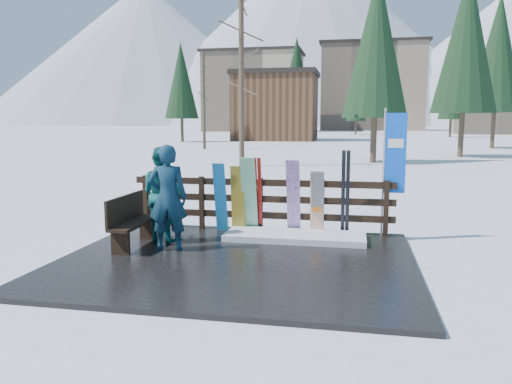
% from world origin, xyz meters
% --- Properties ---
extents(ground, '(700.00, 700.00, 0.00)m').
position_xyz_m(ground, '(0.00, 0.00, 0.00)').
color(ground, white).
rests_on(ground, ground).
extents(deck, '(6.00, 5.00, 0.08)m').
position_xyz_m(deck, '(0.00, 0.00, 0.04)').
color(deck, black).
rests_on(deck, ground).
extents(fence, '(5.60, 0.10, 1.15)m').
position_xyz_m(fence, '(0.00, 2.20, 0.74)').
color(fence, black).
rests_on(fence, deck).
extents(snow_patch, '(2.77, 1.00, 0.12)m').
position_xyz_m(snow_patch, '(0.82, 1.60, 0.14)').
color(snow_patch, white).
rests_on(snow_patch, deck).
extents(bench, '(0.41, 1.50, 0.97)m').
position_xyz_m(bench, '(-2.13, 0.44, 0.60)').
color(bench, black).
rests_on(bench, deck).
extents(snowboard_0, '(0.26, 0.35, 1.48)m').
position_xyz_m(snowboard_0, '(-0.82, 1.98, 0.82)').
color(snowboard_0, '#207CC7').
rests_on(snowboard_0, deck).
extents(snowboard_1, '(0.31, 0.43, 1.61)m').
position_xyz_m(snowboard_1, '(-0.20, 1.98, 0.89)').
color(snowboard_1, white).
rests_on(snowboard_1, deck).
extents(snowboard_2, '(0.28, 0.18, 1.42)m').
position_xyz_m(snowboard_2, '(-0.44, 1.98, 0.79)').
color(snowboard_2, yellow).
rests_on(snowboard_2, deck).
extents(snowboard_3, '(0.27, 0.46, 1.57)m').
position_xyz_m(snowboard_3, '(0.73, 1.98, 0.87)').
color(snowboard_3, white).
rests_on(snowboard_3, deck).
extents(snowboard_4, '(0.25, 0.27, 1.34)m').
position_xyz_m(snowboard_4, '(1.23, 1.98, 0.75)').
color(snowboard_4, black).
rests_on(snowboard_4, deck).
extents(snowboard_5, '(0.27, 0.25, 1.35)m').
position_xyz_m(snowboard_5, '(1.22, 1.98, 0.76)').
color(snowboard_5, white).
rests_on(snowboard_5, deck).
extents(ski_pair_a, '(0.16, 0.30, 1.60)m').
position_xyz_m(ski_pair_a, '(-0.02, 2.05, 0.88)').
color(ski_pair_a, maroon).
rests_on(ski_pair_a, deck).
extents(ski_pair_b, '(0.17, 0.35, 1.77)m').
position_xyz_m(ski_pair_b, '(1.78, 2.05, 0.97)').
color(ski_pair_b, black).
rests_on(ski_pair_b, deck).
extents(rental_flag, '(0.45, 0.04, 2.60)m').
position_xyz_m(rental_flag, '(2.69, 2.25, 1.69)').
color(rental_flag, silver).
rests_on(rental_flag, deck).
extents(person_front, '(0.79, 0.60, 1.93)m').
position_xyz_m(person_front, '(-1.35, 0.34, 1.05)').
color(person_front, '#164758').
rests_on(person_front, deck).
extents(person_back, '(1.11, 1.02, 1.85)m').
position_xyz_m(person_back, '(-1.72, 1.01, 1.01)').
color(person_back, '#0F5252').
rests_on(person_back, deck).
extents(resort_buildings, '(73.00, 87.60, 22.60)m').
position_xyz_m(resort_buildings, '(1.03, 115.41, 9.81)').
color(resort_buildings, tan).
rests_on(resort_buildings, ground).
extents(trees, '(42.09, 68.91, 12.89)m').
position_xyz_m(trees, '(3.19, 49.08, 5.83)').
color(trees, '#382B1E').
rests_on(trees, ground).
extents(mountains, '(520.00, 260.00, 120.00)m').
position_xyz_m(mountains, '(-10.50, 328.41, 50.20)').
color(mountains, white).
rests_on(mountains, ground).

